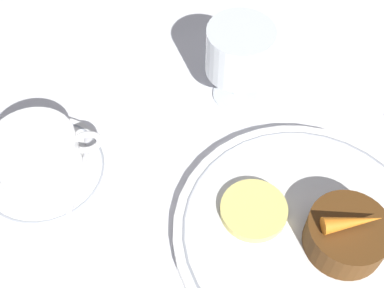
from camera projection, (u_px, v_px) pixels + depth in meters
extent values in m
plane|color=white|center=(293.00, 225.00, 0.57)|extent=(3.00, 3.00, 0.00)
cylinder|color=white|center=(304.00, 234.00, 0.56)|extent=(0.28, 0.28, 0.01)
torus|color=#999EA8|center=(305.00, 231.00, 0.56)|extent=(0.26, 0.26, 0.00)
cylinder|color=white|center=(44.00, 171.00, 0.61)|extent=(0.15, 0.15, 0.01)
torus|color=#999EA8|center=(43.00, 169.00, 0.61)|extent=(0.14, 0.14, 0.00)
cylinder|color=white|center=(36.00, 155.00, 0.58)|extent=(0.09, 0.09, 0.05)
cylinder|color=#331E0F|center=(36.00, 154.00, 0.58)|extent=(0.08, 0.08, 0.04)
torus|color=white|center=(87.00, 142.00, 0.59)|extent=(0.04, 0.01, 0.04)
cube|color=silver|center=(79.00, 179.00, 0.59)|extent=(0.04, 0.09, 0.00)
ellipsoid|color=silver|center=(91.00, 138.00, 0.63)|extent=(0.02, 0.03, 0.00)
cylinder|color=silver|center=(232.00, 94.00, 0.68)|extent=(0.06, 0.06, 0.01)
cylinder|color=silver|center=(233.00, 81.00, 0.66)|extent=(0.01, 0.01, 0.04)
cylinder|color=silver|center=(236.00, 51.00, 0.62)|extent=(0.08, 0.08, 0.06)
cylinder|color=maroon|center=(235.00, 58.00, 0.63)|extent=(0.07, 0.07, 0.03)
cylinder|color=#563314|center=(346.00, 235.00, 0.53)|extent=(0.08, 0.08, 0.04)
cone|color=orange|center=(353.00, 222.00, 0.51)|extent=(0.06, 0.03, 0.02)
cylinder|color=#EFE075|center=(254.00, 210.00, 0.56)|extent=(0.07, 0.07, 0.01)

